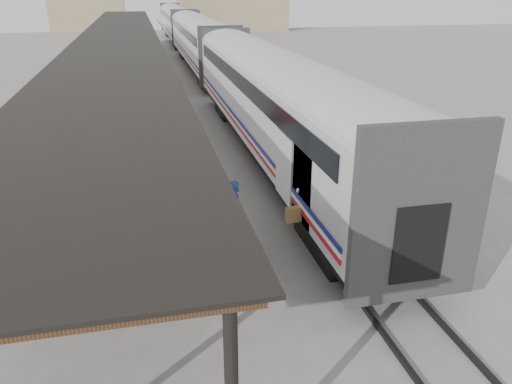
{
  "coord_description": "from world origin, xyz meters",
  "views": [
    {
      "loc": [
        -2.21,
        -12.29,
        7.08
      ],
      "look_at": [
        0.69,
        0.39,
        1.7
      ],
      "focal_mm": 35.0,
      "sensor_mm": 36.0,
      "label": 1
    }
  ],
  "objects_px": {
    "luggage_tug": "(142,118)",
    "pedestrian": "(136,122)",
    "baggage_cart": "(222,240)",
    "porter": "(235,213)"
  },
  "relations": [
    {
      "from": "baggage_cart",
      "to": "porter",
      "type": "height_order",
      "value": "porter"
    },
    {
      "from": "porter",
      "to": "pedestrian",
      "type": "distance_m",
      "value": 13.36
    },
    {
      "from": "baggage_cart",
      "to": "porter",
      "type": "bearing_deg",
      "value": -67.57
    },
    {
      "from": "baggage_cart",
      "to": "pedestrian",
      "type": "height_order",
      "value": "pedestrian"
    },
    {
      "from": "luggage_tug",
      "to": "pedestrian",
      "type": "bearing_deg",
      "value": -97.71
    },
    {
      "from": "luggage_tug",
      "to": "pedestrian",
      "type": "relative_size",
      "value": 0.8
    },
    {
      "from": "pedestrian",
      "to": "porter",
      "type": "bearing_deg",
      "value": 83.58
    },
    {
      "from": "porter",
      "to": "pedestrian",
      "type": "xyz_separation_m",
      "value": [
        -2.46,
        13.1,
        -0.8
      ]
    },
    {
      "from": "baggage_cart",
      "to": "pedestrian",
      "type": "relative_size",
      "value": 1.29
    },
    {
      "from": "baggage_cart",
      "to": "pedestrian",
      "type": "distance_m",
      "value": 12.65
    }
  ]
}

